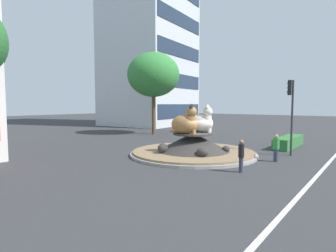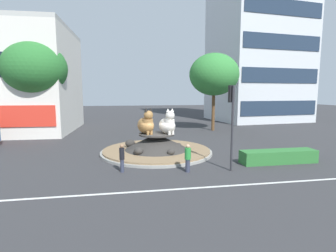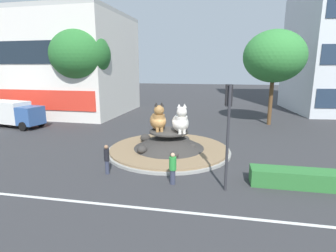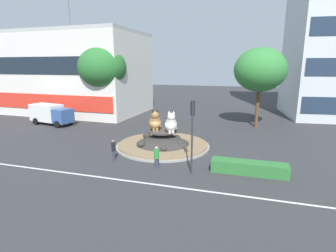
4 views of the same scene
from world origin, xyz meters
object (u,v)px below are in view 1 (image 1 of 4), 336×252
traffic_light_mast (291,103)px  pedestrian_green_shirt (276,147)px  office_tower (150,25)px  second_tree_near_tower (153,75)px  pedestrian_black_shirt (241,155)px  cat_statue_tabby (186,123)px  cat_statue_white (202,122)px

traffic_light_mast → pedestrian_green_shirt: size_ratio=3.06×
office_tower → second_tree_near_tower: size_ratio=3.56×
pedestrian_black_shirt → traffic_light_mast: bearing=19.6°
pedestrian_green_shirt → office_tower: bearing=-125.9°
cat_statue_tabby → office_tower: office_tower is taller
second_tree_near_tower → pedestrian_black_shirt: bearing=-125.8°
office_tower → pedestrian_green_shirt: (-19.70, -27.95, -16.68)m
cat_statue_tabby → cat_statue_white: size_ratio=1.07×
cat_statue_tabby → traffic_light_mast: bearing=17.5°
office_tower → second_tree_near_tower: office_tower is taller
cat_statue_white → pedestrian_black_shirt: cat_statue_white is taller
cat_statue_tabby → pedestrian_green_shirt: (2.05, -5.56, -1.45)m
second_tree_near_tower → cat_statue_white: bearing=-124.7°
cat_statue_tabby → traffic_light_mast: traffic_light_mast is taller
cat_statue_tabby → cat_statue_white: bearing=57.1°
pedestrian_black_shirt → pedestrian_green_shirt: bearing=16.8°
cat_statue_white → second_tree_near_tower: (8.05, 11.63, 4.84)m
cat_statue_white → traffic_light_mast: size_ratio=0.42×
cat_statue_white → second_tree_near_tower: second_tree_near_tower is taller
cat_statue_white → pedestrian_green_shirt: size_ratio=1.29×
pedestrian_green_shirt → cat_statue_tabby: bearing=-70.5°
cat_statue_tabby → pedestrian_green_shirt: 6.10m
cat_statue_white → traffic_light_mast: 6.34m
cat_statue_tabby → second_tree_near_tower: size_ratio=0.24×
pedestrian_black_shirt → second_tree_near_tower: bearing=80.1°
office_tower → pedestrian_black_shirt: (-23.72, -27.30, -16.65)m
traffic_light_mast → second_tree_near_tower: (4.96, 16.99, 3.49)m
second_tree_near_tower → pedestrian_green_shirt: size_ratio=5.65×
cat_statue_white → pedestrian_black_shirt: 6.05m
office_tower → pedestrian_green_shirt: office_tower is taller
cat_statue_white → pedestrian_black_shirt: size_ratio=1.28×
cat_statue_tabby → pedestrian_black_shirt: size_ratio=1.37×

